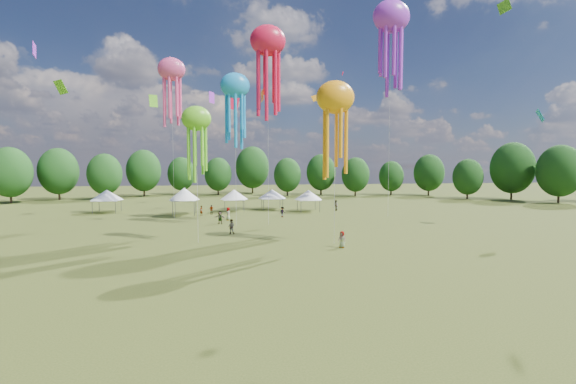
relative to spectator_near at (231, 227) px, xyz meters
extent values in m
imported|color=gray|center=(0.00, 0.00, 0.00)|extent=(0.92, 0.78, 1.70)
imported|color=gray|center=(-0.18, 11.49, 0.07)|extent=(0.66, 0.95, 1.85)
imported|color=gray|center=(18.48, 20.25, 0.06)|extent=(0.83, 0.99, 1.83)
imported|color=gray|center=(8.01, 13.42, -0.06)|extent=(1.17, 0.97, 1.58)
imported|color=gray|center=(-2.76, 18.60, -0.08)|extent=(0.97, 0.73, 1.53)
imported|color=gray|center=(-1.31, 7.98, 0.02)|extent=(1.67, 1.19, 1.73)
imported|color=gray|center=(-4.28, 17.17, -0.06)|extent=(0.64, 0.69, 1.58)
imported|color=gray|center=(10.23, -9.19, -0.07)|extent=(0.89, 0.90, 1.57)
cylinder|color=#47474C|center=(-21.80, 22.26, 0.15)|extent=(0.08, 0.08, 2.01)
cylinder|color=#47474C|center=(-21.80, 25.81, 0.15)|extent=(0.08, 0.08, 2.01)
cylinder|color=#47474C|center=(-18.24, 22.26, 0.15)|extent=(0.08, 0.08, 2.01)
cylinder|color=#47474C|center=(-18.24, 25.81, 0.15)|extent=(0.08, 0.08, 2.01)
cube|color=white|center=(-20.02, 24.03, 1.21)|extent=(3.95, 3.95, 0.10)
cone|color=white|center=(-20.02, 24.03, 2.12)|extent=(5.14, 5.14, 1.72)
cylinder|color=#47474C|center=(-8.66, 17.58, 0.28)|extent=(0.08, 0.08, 2.27)
cylinder|color=#47474C|center=(-8.66, 20.87, 0.28)|extent=(0.08, 0.08, 2.27)
cylinder|color=#47474C|center=(-5.36, 17.58, 0.28)|extent=(0.08, 0.08, 2.27)
cylinder|color=#47474C|center=(-5.36, 20.87, 0.28)|extent=(0.08, 0.08, 2.27)
cube|color=white|center=(-7.01, 19.22, 1.47)|extent=(3.69, 3.69, 0.10)
cone|color=white|center=(-7.01, 19.22, 2.49)|extent=(4.80, 4.80, 1.95)
cylinder|color=#47474C|center=(-0.61, 20.92, 0.13)|extent=(0.08, 0.08, 1.97)
cylinder|color=#47474C|center=(-0.61, 24.13, 0.13)|extent=(0.08, 0.08, 1.97)
cylinder|color=#47474C|center=(2.60, 20.92, 0.13)|extent=(0.08, 0.08, 1.97)
cylinder|color=#47474C|center=(2.60, 24.13, 0.13)|extent=(0.08, 0.08, 1.97)
cube|color=white|center=(1.00, 22.52, 1.17)|extent=(3.62, 3.62, 0.10)
cone|color=white|center=(1.00, 22.52, 2.06)|extent=(4.70, 4.70, 1.69)
cylinder|color=#47474C|center=(6.14, 22.96, 0.09)|extent=(0.08, 0.08, 1.87)
cylinder|color=#47474C|center=(6.14, 26.37, 0.09)|extent=(0.08, 0.08, 1.87)
cylinder|color=#47474C|center=(9.55, 22.96, 0.09)|extent=(0.08, 0.08, 1.87)
cylinder|color=#47474C|center=(9.55, 26.37, 0.09)|extent=(0.08, 0.08, 1.87)
cube|color=white|center=(7.85, 24.66, 1.07)|extent=(3.81, 3.81, 0.10)
cone|color=white|center=(7.85, 24.66, 1.92)|extent=(4.95, 4.95, 1.60)
cylinder|color=#47474C|center=(11.95, 18.58, 0.11)|extent=(0.08, 0.08, 1.93)
cylinder|color=#47474C|center=(11.95, 21.81, 0.11)|extent=(0.08, 0.08, 1.93)
cylinder|color=#47474C|center=(15.18, 18.58, 0.11)|extent=(0.08, 0.08, 1.93)
cylinder|color=#47474C|center=(15.18, 21.81, 0.11)|extent=(0.08, 0.08, 1.93)
cube|color=white|center=(13.56, 20.20, 1.13)|extent=(3.63, 3.63, 0.10)
cone|color=white|center=(13.56, 20.20, 2.00)|extent=(4.72, 4.72, 1.65)
ellipsoid|color=#1B94E6|center=(0.76, 5.33, 16.98)|extent=(3.71, 2.60, 3.16)
cylinder|color=beige|center=(0.76, 5.33, 8.06)|extent=(0.03, 0.03, 17.83)
ellipsoid|color=red|center=(5.06, 6.60, 23.11)|extent=(4.65, 3.26, 3.95)
cylinder|color=beige|center=(5.06, 6.60, 11.13)|extent=(0.03, 0.03, 23.96)
ellipsoid|color=orange|center=(10.02, -7.29, 13.57)|extent=(3.79, 2.65, 3.22)
cylinder|color=beige|center=(10.02, -7.29, 6.36)|extent=(0.03, 0.03, 14.43)
ellipsoid|color=#ED4685|center=(-8.05, 14.74, 20.92)|extent=(3.93, 2.75, 3.34)
cylinder|color=beige|center=(-8.05, 14.74, 10.04)|extent=(0.03, 0.03, 21.77)
ellipsoid|color=#6AD122|center=(-3.41, -4.41, 11.61)|extent=(2.92, 2.04, 2.48)
cylinder|color=beige|center=(-3.41, -4.41, 5.38)|extent=(0.03, 0.03, 12.46)
ellipsoid|color=#A830D9|center=(24.14, 11.40, 29.15)|extent=(5.64, 3.95, 4.80)
cylinder|color=beige|center=(24.14, 11.40, 14.15)|extent=(0.03, 0.03, 30.00)
cube|color=#A830D9|center=(-2.81, 31.63, 19.99)|extent=(0.99, 1.45, 2.17)
cube|color=red|center=(23.41, 32.55, 25.77)|extent=(0.53, 0.56, 0.74)
cube|color=yellow|center=(4.37, 7.29, 16.17)|extent=(0.22, 1.38, 1.66)
cube|color=#6AD122|center=(22.95, -13.75, 20.45)|extent=(0.68, 1.31, 1.44)
cube|color=#6AD122|center=(-14.00, 34.61, 19.53)|extent=(1.50, 1.27, 2.44)
cube|color=#A830D9|center=(30.02, 22.48, 24.34)|extent=(1.00, 1.78, 2.26)
cube|color=orange|center=(17.53, 32.32, 20.57)|extent=(1.39, 0.76, 1.53)
cube|color=#6AD122|center=(-26.01, 22.85, 19.38)|extent=(2.23, 1.61, 2.21)
cube|color=blue|center=(-4.03, 20.21, 12.39)|extent=(0.77, 0.73, 1.26)
cube|color=#1B94E6|center=(36.89, -2.95, 12.98)|extent=(1.05, 1.60, 1.62)
cube|color=#A830D9|center=(-15.28, -10.31, 15.94)|extent=(0.24, 1.02, 1.24)
cube|color=red|center=(1.06, 19.86, 17.14)|extent=(1.84, 0.88, 2.38)
cylinder|color=#38281C|center=(-44.64, 44.54, 0.83)|extent=(0.44, 0.44, 3.36)
ellipsoid|color=#194216|center=(-44.64, 44.54, 5.66)|extent=(8.40, 8.40, 10.51)
cylinder|color=#38281C|center=(-38.15, 51.85, 0.85)|extent=(0.44, 0.44, 3.41)
ellipsoid|color=#194216|center=(-38.15, 51.85, 5.76)|extent=(8.53, 8.53, 10.66)
cylinder|color=#38281C|center=(-28.06, 51.38, 0.68)|extent=(0.44, 0.44, 3.07)
ellipsoid|color=#194216|center=(-28.06, 51.38, 5.09)|extent=(7.66, 7.66, 9.58)
cylinder|color=#38281C|center=(-20.97, 59.69, 0.87)|extent=(0.44, 0.44, 3.43)
ellipsoid|color=#194216|center=(-20.97, 59.69, 5.80)|extent=(8.58, 8.58, 10.73)
cylinder|color=#38281C|center=(-12.22, 65.31, 0.62)|extent=(0.44, 0.44, 2.95)
ellipsoid|color=#194216|center=(-12.22, 65.31, 4.86)|extent=(7.37, 7.37, 9.21)
cylinder|color=#38281C|center=(-2.16, 61.41, 0.60)|extent=(0.44, 0.44, 2.89)
ellipsoid|color=#194216|center=(-2.16, 61.41, 4.75)|extent=(7.23, 7.23, 9.04)
cylinder|color=#38281C|center=(7.45, 65.84, 1.07)|extent=(0.44, 0.44, 3.84)
ellipsoid|color=#194216|center=(7.45, 65.84, 6.59)|extent=(9.60, 9.60, 11.99)
cylinder|color=#38281C|center=(15.73, 54.79, 0.57)|extent=(0.44, 0.44, 2.84)
ellipsoid|color=#194216|center=(15.73, 54.79, 4.66)|extent=(7.11, 7.11, 8.89)
cylinder|color=#38281C|center=(25.47, 57.39, 0.73)|extent=(0.44, 0.44, 3.16)
ellipsoid|color=#194216|center=(25.47, 57.39, 5.28)|extent=(7.91, 7.91, 9.88)
cylinder|color=#38281C|center=(33.23, 51.64, 0.59)|extent=(0.44, 0.44, 2.88)
ellipsoid|color=#194216|center=(33.23, 51.64, 4.73)|extent=(7.21, 7.21, 9.01)
cylinder|color=#38281C|center=(44.05, 53.60, 0.46)|extent=(0.44, 0.44, 2.63)
ellipsoid|color=#194216|center=(44.05, 53.60, 4.24)|extent=(6.57, 6.57, 8.22)
cylinder|color=#38281C|center=(53.05, 50.08, 0.71)|extent=(0.44, 0.44, 3.13)
ellipsoid|color=#194216|center=(53.05, 50.08, 5.21)|extent=(7.81, 7.81, 9.77)
cylinder|color=#38281C|center=(56.18, 38.17, 0.51)|extent=(0.44, 0.44, 2.72)
ellipsoid|color=#194216|center=(56.18, 38.17, 4.42)|extent=(6.80, 6.80, 8.50)
cylinder|color=#38281C|center=(65.50, 35.28, 1.05)|extent=(0.44, 0.44, 3.81)
ellipsoid|color=#194216|center=(65.50, 35.28, 6.53)|extent=(9.52, 9.52, 11.90)
cylinder|color=#38281C|center=(69.11, 26.15, 0.90)|extent=(0.44, 0.44, 3.51)
ellipsoid|color=#194216|center=(69.11, 26.15, 5.95)|extent=(8.78, 8.78, 10.97)
camera|label=1|loc=(-0.85, -43.75, 6.85)|focal=23.88mm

